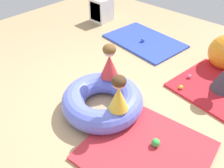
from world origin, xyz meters
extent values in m
plane|color=tan|center=(0.00, 0.00, 0.00)|extent=(8.00, 8.00, 0.00)
cube|color=red|center=(1.05, -0.21, 0.02)|extent=(1.53, 1.43, 0.04)
cube|color=#2D47B7|center=(-0.64, 2.04, 0.02)|extent=(1.69, 1.24, 0.04)
cube|color=red|center=(1.25, 1.55, 0.02)|extent=(1.51, 1.38, 0.04)
torus|color=#6070E5|center=(0.14, -0.03, 0.16)|extent=(1.16, 1.16, 0.32)
cone|color=yellow|center=(0.52, -0.12, 0.49)|extent=(0.30, 0.30, 0.33)
sphere|color=#DBAD89|center=(0.52, -0.12, 0.74)|extent=(0.17, 0.17, 0.17)
ellipsoid|color=#472D19|center=(0.52, -0.12, 0.75)|extent=(0.18, 0.18, 0.14)
cone|color=red|center=(-0.04, 0.31, 0.50)|extent=(0.35, 0.35, 0.35)
sphere|color=beige|center=(-0.04, 0.31, 0.76)|extent=(0.18, 0.18, 0.18)
ellipsoid|color=brown|center=(-0.04, 0.31, 0.78)|extent=(0.19, 0.19, 0.15)
sphere|color=green|center=(1.09, -0.08, 0.09)|extent=(0.11, 0.11, 0.11)
sphere|color=yellow|center=(0.77, 1.10, 0.07)|extent=(0.07, 0.07, 0.07)
sphere|color=blue|center=(-0.62, 1.96, 0.08)|extent=(0.08, 0.08, 0.08)
sphere|color=pink|center=(0.72, 1.46, 0.07)|extent=(0.07, 0.07, 0.07)
cube|color=white|center=(-2.11, 2.24, 0.28)|extent=(0.44, 0.44, 0.56)
cube|color=#2D2D33|center=(-2.11, 2.12, 0.28)|extent=(0.34, 0.20, 0.44)
camera|label=1|loc=(1.92, -1.76, 2.41)|focal=37.76mm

